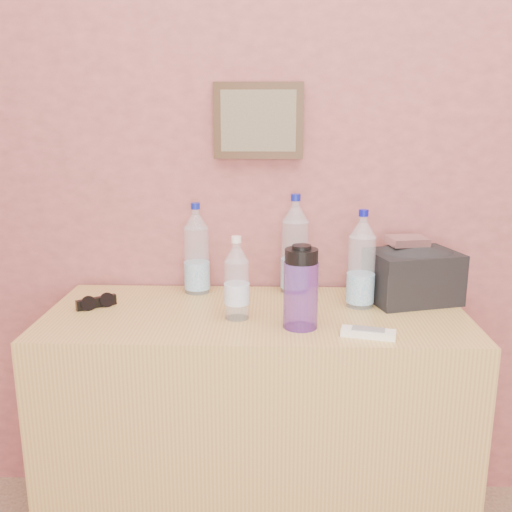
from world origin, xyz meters
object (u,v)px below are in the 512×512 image
(dresser, at_px, (256,429))
(ac_remote, at_px, (368,333))
(pet_large_c, at_px, (295,249))
(pet_small, at_px, (237,283))
(pet_large_d, at_px, (361,264))
(nalgene_bottle, at_px, (301,287))
(toiletry_bag, at_px, (413,273))
(pet_large_b, at_px, (197,253))
(foil_packet, at_px, (407,241))
(sunglasses, at_px, (96,302))

(dresser, relative_size, ac_remote, 8.75)
(pet_large_c, height_order, pet_small, pet_large_c)
(pet_large_d, distance_m, nalgene_bottle, 0.28)
(pet_large_c, distance_m, toiletry_bag, 0.40)
(pet_large_b, relative_size, foil_packet, 2.60)
(foil_packet, bearing_deg, pet_small, -160.49)
(dresser, distance_m, toiletry_bag, 0.73)
(toiletry_bag, distance_m, foil_packet, 0.11)
(dresser, bearing_deg, pet_small, -135.70)
(pet_large_d, xyz_separation_m, pet_small, (-0.39, -0.12, -0.03))
(pet_large_b, xyz_separation_m, nalgene_bottle, (0.34, -0.33, -0.02))
(nalgene_bottle, bearing_deg, dresser, 136.58)
(pet_large_c, distance_m, sunglasses, 0.68)
(nalgene_bottle, bearing_deg, foil_packet, 36.52)
(pet_large_b, height_order, nalgene_bottle, pet_large_b)
(dresser, height_order, pet_large_d, pet_large_d)
(nalgene_bottle, bearing_deg, sunglasses, 166.59)
(sunglasses, height_order, toiletry_bag, toiletry_bag)
(dresser, xyz_separation_m, pet_small, (-0.06, -0.05, 0.52))
(dresser, distance_m, ac_remote, 0.56)
(sunglasses, bearing_deg, toiletry_bag, -31.24)
(ac_remote, bearing_deg, pet_large_d, 100.38)
(nalgene_bottle, relative_size, foil_packet, 2.03)
(pet_small, xyz_separation_m, nalgene_bottle, (0.19, -0.07, 0.01))
(pet_small, bearing_deg, pet_large_b, 121.00)
(sunglasses, distance_m, ac_remote, 0.86)
(pet_small, bearing_deg, sunglasses, 169.67)
(pet_large_d, relative_size, ac_remote, 2.10)
(pet_large_b, xyz_separation_m, sunglasses, (-0.30, -0.17, -0.12))
(nalgene_bottle, xyz_separation_m, foil_packet, (0.36, 0.26, 0.08))
(pet_large_c, distance_m, pet_small, 0.33)
(pet_large_c, height_order, pet_large_d, pet_large_c)
(pet_large_c, bearing_deg, ac_remote, -65.21)
(pet_large_c, bearing_deg, pet_small, -123.51)
(dresser, height_order, toiletry_bag, toiletry_bag)
(pet_large_c, xyz_separation_m, pet_small, (-0.18, -0.28, -0.04))
(pet_small, xyz_separation_m, foil_packet, (0.54, 0.19, 0.09))
(ac_remote, distance_m, toiletry_bag, 0.39)
(pet_large_d, relative_size, nalgene_bottle, 1.29)
(pet_large_d, bearing_deg, pet_small, -162.30)
(pet_large_b, distance_m, pet_small, 0.30)
(nalgene_bottle, bearing_deg, pet_large_c, 90.88)
(nalgene_bottle, xyz_separation_m, ac_remote, (0.19, -0.07, -0.11))
(pet_large_d, relative_size, pet_small, 1.24)
(dresser, bearing_deg, sunglasses, 176.83)
(sunglasses, relative_size, ac_remote, 0.86)
(ac_remote, height_order, foil_packet, foil_packet)
(toiletry_bag, bearing_deg, pet_small, -178.18)
(pet_large_b, relative_size, toiletry_bag, 1.13)
(toiletry_bag, bearing_deg, nalgene_bottle, -162.27)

